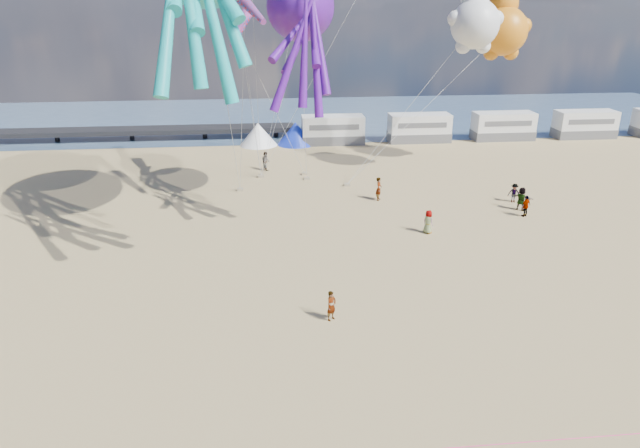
{
  "coord_description": "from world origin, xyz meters",
  "views": [
    {
      "loc": [
        -1.47,
        -20.15,
        14.78
      ],
      "look_at": [
        1.18,
        6.0,
        4.28
      ],
      "focal_mm": 32.0,
      "sensor_mm": 36.0,
      "label": 1
    }
  ],
  "objects_px": {
    "beachgoer_4": "(521,199)",
    "windsock_mid": "(236,28)",
    "sandbag_a": "(240,190)",
    "sandbag_c": "(347,185)",
    "standing_person": "(331,306)",
    "kite_panda": "(475,24)",
    "beachgoer_3": "(526,206)",
    "windsock_right": "(239,29)",
    "beachgoer_2": "(514,193)",
    "sandbag_d": "(304,173)",
    "sandbag_e": "(261,176)",
    "motorhome_3": "(585,124)",
    "sandbag_b": "(307,178)",
    "motorhome_1": "(419,128)",
    "tent_white": "(258,134)",
    "motorhome_2": "(503,126)",
    "kite_octopus_purple": "(300,7)",
    "windsock_left": "(245,2)",
    "motorhome_0": "(333,130)",
    "beachgoer_6": "(428,222)",
    "tent_blue": "(296,133)",
    "beachgoer_1": "(266,161)",
    "kite_teddy_orange": "(503,31)",
    "beachgoer_5": "(379,189)"
  },
  "relations": [
    {
      "from": "sandbag_d",
      "to": "motorhome_0",
      "type": "bearing_deg",
      "value": 70.85
    },
    {
      "from": "sandbag_a",
      "to": "kite_octopus_purple",
      "type": "distance_m",
      "value": 15.24
    },
    {
      "from": "tent_blue",
      "to": "motorhome_3",
      "type": "bearing_deg",
      "value": 0.0
    },
    {
      "from": "standing_person",
      "to": "beachgoer_2",
      "type": "bearing_deg",
      "value": 3.67
    },
    {
      "from": "sandbag_c",
      "to": "sandbag_e",
      "type": "xyz_separation_m",
      "value": [
        -7.18,
        3.23,
        0.0
      ]
    },
    {
      "from": "standing_person",
      "to": "kite_panda",
      "type": "xyz_separation_m",
      "value": [
        14.35,
        22.96,
        11.96
      ]
    },
    {
      "from": "beachgoer_6",
      "to": "windsock_left",
      "type": "relative_size",
      "value": 0.24
    },
    {
      "from": "sandbag_d",
      "to": "windsock_left",
      "type": "xyz_separation_m",
      "value": [
        -4.41,
        -7.89,
        14.33
      ]
    },
    {
      "from": "beachgoer_4",
      "to": "windsock_right",
      "type": "height_order",
      "value": "windsock_right"
    },
    {
      "from": "motorhome_1",
      "to": "beachgoer_3",
      "type": "bearing_deg",
      "value": -85.95
    },
    {
      "from": "standing_person",
      "to": "windsock_left",
      "type": "bearing_deg",
      "value": 62.22
    },
    {
      "from": "beachgoer_3",
      "to": "windsock_right",
      "type": "distance_m",
      "value": 24.44
    },
    {
      "from": "beachgoer_2",
      "to": "kite_teddy_orange",
      "type": "bearing_deg",
      "value": 91.46
    },
    {
      "from": "beachgoer_3",
      "to": "sandbag_c",
      "type": "relative_size",
      "value": 3.18
    },
    {
      "from": "beachgoer_3",
      "to": "windsock_left",
      "type": "relative_size",
      "value": 0.24
    },
    {
      "from": "sandbag_a",
      "to": "sandbag_b",
      "type": "distance_m",
      "value": 6.23
    },
    {
      "from": "beachgoer_6",
      "to": "kite_panda",
      "type": "distance_m",
      "value": 18.57
    },
    {
      "from": "beachgoer_2",
      "to": "beachgoer_5",
      "type": "distance_m",
      "value": 10.4
    },
    {
      "from": "kite_panda",
      "to": "beachgoer_1",
      "type": "bearing_deg",
      "value": 162.44
    },
    {
      "from": "kite_panda",
      "to": "motorhome_2",
      "type": "bearing_deg",
      "value": 49.12
    },
    {
      "from": "beachgoer_2",
      "to": "sandbag_d",
      "type": "relative_size",
      "value": 2.96
    },
    {
      "from": "tent_white",
      "to": "standing_person",
      "type": "relative_size",
      "value": 2.58
    },
    {
      "from": "motorhome_3",
      "to": "sandbag_d",
      "type": "height_order",
      "value": "motorhome_3"
    },
    {
      "from": "sandbag_a",
      "to": "sandbag_c",
      "type": "relative_size",
      "value": 1.0
    },
    {
      "from": "beachgoer_6",
      "to": "sandbag_b",
      "type": "height_order",
      "value": "beachgoer_6"
    },
    {
      "from": "beachgoer_3",
      "to": "sandbag_a",
      "type": "relative_size",
      "value": 3.18
    },
    {
      "from": "beachgoer_5",
      "to": "sandbag_e",
      "type": "distance_m",
      "value": 11.51
    },
    {
      "from": "sandbag_a",
      "to": "kite_panda",
      "type": "xyz_separation_m",
      "value": [
        19.4,
        2.31,
        12.63
      ]
    },
    {
      "from": "motorhome_0",
      "to": "beachgoer_5",
      "type": "distance_m",
      "value": 18.79
    },
    {
      "from": "tent_white",
      "to": "tent_blue",
      "type": "relative_size",
      "value": 1.0
    },
    {
      "from": "beachgoer_3",
      "to": "standing_person",
      "type": "bearing_deg",
      "value": 10.01
    },
    {
      "from": "standing_person",
      "to": "beachgoer_6",
      "type": "relative_size",
      "value": 0.96
    },
    {
      "from": "motorhome_0",
      "to": "motorhome_2",
      "type": "distance_m",
      "value": 19.0
    },
    {
      "from": "windsock_mid",
      "to": "windsock_right",
      "type": "bearing_deg",
      "value": -87.89
    },
    {
      "from": "beachgoer_5",
      "to": "kite_octopus_purple",
      "type": "xyz_separation_m",
      "value": [
        -5.95,
        0.04,
        13.23
      ]
    },
    {
      "from": "tent_white",
      "to": "beachgoer_2",
      "type": "relative_size",
      "value": 2.7
    },
    {
      "from": "motorhome_1",
      "to": "sandbag_a",
      "type": "bearing_deg",
      "value": -141.08
    },
    {
      "from": "sandbag_a",
      "to": "windsock_left",
      "type": "height_order",
      "value": "windsock_left"
    },
    {
      "from": "standing_person",
      "to": "kite_panda",
      "type": "relative_size",
      "value": 0.23
    },
    {
      "from": "sandbag_a",
      "to": "beachgoer_6",
      "type": "bearing_deg",
      "value": -38.83
    },
    {
      "from": "beachgoer_2",
      "to": "sandbag_e",
      "type": "height_order",
      "value": "beachgoer_2"
    },
    {
      "from": "beachgoer_6",
      "to": "windsock_right",
      "type": "height_order",
      "value": "windsock_right"
    },
    {
      "from": "motorhome_3",
      "to": "motorhome_1",
      "type": "bearing_deg",
      "value": 180.0
    },
    {
      "from": "tent_white",
      "to": "motorhome_2",
      "type": "bearing_deg",
      "value": 0.0
    },
    {
      "from": "windsock_mid",
      "to": "windsock_left",
      "type": "bearing_deg",
      "value": -88.24
    },
    {
      "from": "motorhome_0",
      "to": "kite_panda",
      "type": "height_order",
      "value": "kite_panda"
    },
    {
      "from": "kite_panda",
      "to": "windsock_left",
      "type": "height_order",
      "value": "windsock_left"
    },
    {
      "from": "sandbag_b",
      "to": "kite_octopus_purple",
      "type": "xyz_separation_m",
      "value": [
        -0.78,
        -5.91,
        14.04
      ]
    },
    {
      "from": "motorhome_0",
      "to": "beachgoer_3",
      "type": "distance_m",
      "value": 25.86
    },
    {
      "from": "beachgoer_4",
      "to": "windsock_mid",
      "type": "bearing_deg",
      "value": 21.64
    }
  ]
}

